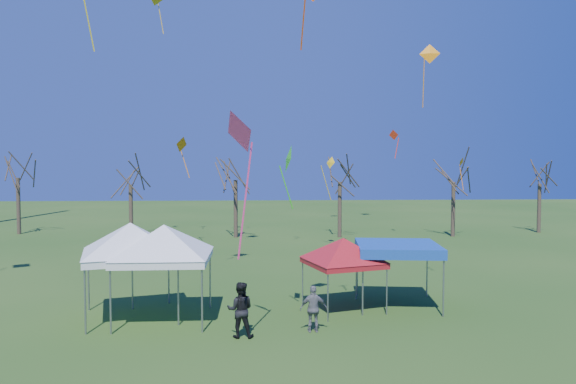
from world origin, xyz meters
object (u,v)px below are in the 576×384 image
at_px(tent_blue, 397,249).
at_px(person_dark, 240,310).
at_px(tree_2, 235,159).
at_px(tent_white_west, 130,229).
at_px(tree_4, 454,162).
at_px(tent_white_mid, 164,231).
at_px(tree_1, 130,166).
at_px(tree_3, 340,162).
at_px(tent_red, 343,243).
at_px(tree_0, 17,157).
at_px(person_grey, 314,309).
at_px(tree_5, 540,166).

height_order(tent_blue, person_dark, tent_blue).
distance_m(tree_2, tent_blue, 22.49).
relative_size(tree_2, tent_white_west, 1.81).
bearing_deg(tent_blue, tree_4, 63.72).
bearing_deg(tree_4, tent_white_mid, -131.26).
bearing_deg(tree_1, tree_3, -2.06).
bearing_deg(tree_1, tent_red, -57.46).
distance_m(tree_0, tent_red, 34.22).
height_order(tree_0, tent_blue, tree_0).
bearing_deg(tree_0, person_grey, -50.34).
distance_m(tree_5, tent_blue, 29.26).
relative_size(tree_3, tent_white_west, 1.75).
height_order(tree_0, tent_white_west, tree_0).
bearing_deg(tent_white_west, tree_4, 46.32).
relative_size(tent_white_west, tent_blue, 1.25).
height_order(tree_0, tree_3, tree_0).
distance_m(tree_2, person_dark, 25.00).
relative_size(tree_0, tree_1, 1.12).
relative_size(tree_1, tent_white_mid, 1.61).
distance_m(tree_2, tent_white_mid, 22.55).
relative_size(tree_2, tent_white_mid, 1.75).
bearing_deg(tree_3, tree_2, 177.73).
bearing_deg(person_dark, tree_4, -121.89).
bearing_deg(tree_3, tree_5, 6.52).
relative_size(tree_1, tent_blue, 2.08).
distance_m(tent_red, person_dark, 5.34).
bearing_deg(tree_1, tree_0, 164.82).
bearing_deg(person_grey, tree_1, -64.56).
distance_m(tent_red, tent_blue, 2.38).
relative_size(tent_white_west, tent_white_mid, 0.97).
bearing_deg(tree_1, tree_4, -1.42).
bearing_deg(tree_3, tent_white_mid, -114.29).
distance_m(tree_1, tent_red, 25.74).
bearing_deg(tent_red, tree_4, 59.35).
relative_size(tree_4, tent_blue, 2.18).
relative_size(tent_blue, person_grey, 2.24).
height_order(person_dark, person_grey, person_dark).
height_order(tree_4, tree_5, tree_4).
relative_size(tent_white_mid, person_dark, 2.51).
bearing_deg(tree_5, tree_4, -166.15).
distance_m(tree_1, person_grey, 27.63).
height_order(tent_white_west, person_grey, tent_white_west).
bearing_deg(tent_white_mid, tent_blue, 9.44).
distance_m(tree_3, tent_white_west, 24.47).
bearing_deg(person_dark, tree_3, -103.92).
height_order(tree_1, person_dark, tree_1).
height_order(tent_white_west, tent_white_mid, tent_white_west).
bearing_deg(person_dark, tent_white_mid, -33.37).
bearing_deg(tree_1, tree_2, -1.85).
height_order(tree_2, tent_white_west, tree_2).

